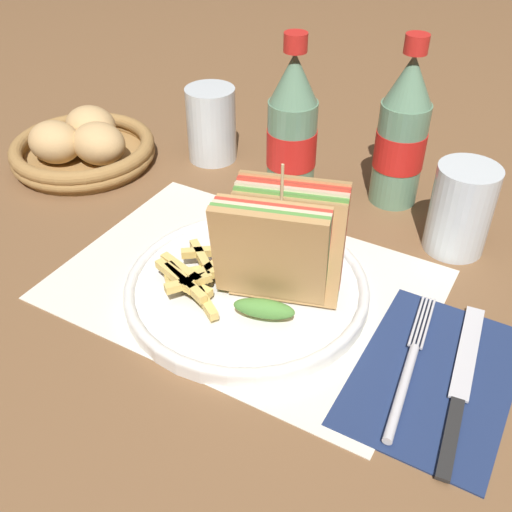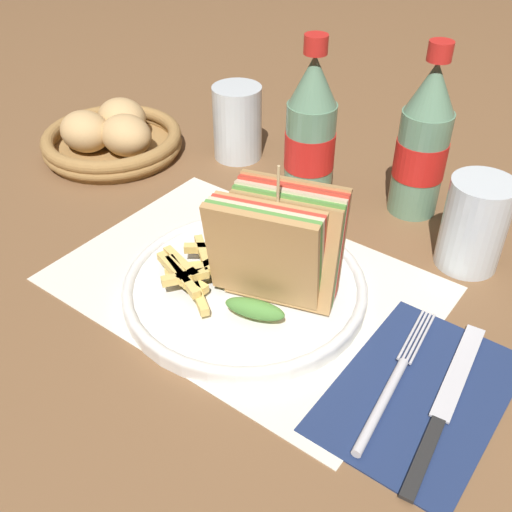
{
  "view_description": "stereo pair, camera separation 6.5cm",
  "coord_description": "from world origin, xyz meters",
  "px_view_note": "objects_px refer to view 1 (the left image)",
  "views": [
    {
      "loc": [
        0.26,
        -0.44,
        0.43
      ],
      "look_at": [
        0.01,
        0.0,
        0.04
      ],
      "focal_mm": 42.0,
      "sensor_mm": 36.0,
      "label": 1
    },
    {
      "loc": [
        0.32,
        -0.41,
        0.43
      ],
      "look_at": [
        0.01,
        0.0,
        0.04
      ],
      "focal_mm": 42.0,
      "sensor_mm": 36.0,
      "label": 2
    }
  ],
  "objects_px": {
    "plate_main": "(247,287)",
    "coke_bottle_far": "(402,135)",
    "knife": "(461,384)",
    "coke_bottle_near": "(292,133)",
    "fork": "(407,375)",
    "glass_far": "(211,124)",
    "bread_basket": "(83,147)",
    "glass_near": "(460,214)",
    "club_sandwich": "(280,247)"
  },
  "relations": [
    {
      "from": "plate_main",
      "to": "knife",
      "type": "distance_m",
      "value": 0.24
    },
    {
      "from": "glass_near",
      "to": "glass_far",
      "type": "xyz_separation_m",
      "value": [
        -0.38,
        0.05,
        0.01
      ]
    },
    {
      "from": "knife",
      "to": "coke_bottle_near",
      "type": "bearing_deg",
      "value": 136.13
    },
    {
      "from": "knife",
      "to": "fork",
      "type": "bearing_deg",
      "value": -167.56
    },
    {
      "from": "coke_bottle_far",
      "to": "glass_near",
      "type": "xyz_separation_m",
      "value": [
        0.1,
        -0.07,
        -0.05
      ]
    },
    {
      "from": "fork",
      "to": "coke_bottle_near",
      "type": "height_order",
      "value": "coke_bottle_near"
    },
    {
      "from": "club_sandwich",
      "to": "fork",
      "type": "distance_m",
      "value": 0.17
    },
    {
      "from": "club_sandwich",
      "to": "fork",
      "type": "relative_size",
      "value": 0.78
    },
    {
      "from": "fork",
      "to": "knife",
      "type": "distance_m",
      "value": 0.05
    },
    {
      "from": "fork",
      "to": "coke_bottle_near",
      "type": "relative_size",
      "value": 0.89
    },
    {
      "from": "fork",
      "to": "coke_bottle_far",
      "type": "distance_m",
      "value": 0.33
    },
    {
      "from": "plate_main",
      "to": "fork",
      "type": "bearing_deg",
      "value": -9.74
    },
    {
      "from": "glass_near",
      "to": "plate_main",
      "type": "bearing_deg",
      "value": -130.85
    },
    {
      "from": "coke_bottle_near",
      "to": "coke_bottle_far",
      "type": "distance_m",
      "value": 0.14
    },
    {
      "from": "coke_bottle_near",
      "to": "glass_near",
      "type": "bearing_deg",
      "value": -1.2
    },
    {
      "from": "glass_near",
      "to": "knife",
      "type": "bearing_deg",
      "value": -73.06
    },
    {
      "from": "club_sandwich",
      "to": "knife",
      "type": "relative_size",
      "value": 0.7
    },
    {
      "from": "plate_main",
      "to": "club_sandwich",
      "type": "distance_m",
      "value": 0.07
    },
    {
      "from": "glass_far",
      "to": "glass_near",
      "type": "bearing_deg",
      "value": -7.14
    },
    {
      "from": "plate_main",
      "to": "club_sandwich",
      "type": "xyz_separation_m",
      "value": [
        0.04,
        0.01,
        0.06
      ]
    },
    {
      "from": "plate_main",
      "to": "coke_bottle_far",
      "type": "bearing_deg",
      "value": 75.02
    },
    {
      "from": "coke_bottle_near",
      "to": "coke_bottle_far",
      "type": "xyz_separation_m",
      "value": [
        0.12,
        0.06,
        0.0
      ]
    },
    {
      "from": "plate_main",
      "to": "coke_bottle_far",
      "type": "distance_m",
      "value": 0.29
    },
    {
      "from": "plate_main",
      "to": "glass_far",
      "type": "height_order",
      "value": "glass_far"
    },
    {
      "from": "plate_main",
      "to": "glass_near",
      "type": "relative_size",
      "value": 2.45
    },
    {
      "from": "coke_bottle_far",
      "to": "plate_main",
      "type": "bearing_deg",
      "value": -104.98
    },
    {
      "from": "glass_near",
      "to": "coke_bottle_near",
      "type": "bearing_deg",
      "value": 178.8
    },
    {
      "from": "bread_basket",
      "to": "fork",
      "type": "bearing_deg",
      "value": -17.27
    },
    {
      "from": "coke_bottle_near",
      "to": "glass_near",
      "type": "distance_m",
      "value": 0.23
    },
    {
      "from": "fork",
      "to": "glass_far",
      "type": "height_order",
      "value": "glass_far"
    },
    {
      "from": "fork",
      "to": "knife",
      "type": "height_order",
      "value": "fork"
    },
    {
      "from": "club_sandwich",
      "to": "glass_near",
      "type": "bearing_deg",
      "value": 54.77
    },
    {
      "from": "coke_bottle_far",
      "to": "bread_basket",
      "type": "relative_size",
      "value": 1.05
    },
    {
      "from": "club_sandwich",
      "to": "glass_far",
      "type": "relative_size",
      "value": 1.4
    },
    {
      "from": "plate_main",
      "to": "glass_far",
      "type": "relative_size",
      "value": 2.45
    },
    {
      "from": "fork",
      "to": "glass_far",
      "type": "distance_m",
      "value": 0.49
    },
    {
      "from": "fork",
      "to": "coke_bottle_far",
      "type": "bearing_deg",
      "value": 105.09
    },
    {
      "from": "coke_bottle_far",
      "to": "bread_basket",
      "type": "bearing_deg",
      "value": -163.39
    },
    {
      "from": "knife",
      "to": "bread_basket",
      "type": "bearing_deg",
      "value": 158.85
    },
    {
      "from": "club_sandwich",
      "to": "coke_bottle_far",
      "type": "relative_size",
      "value": 0.69
    },
    {
      "from": "coke_bottle_near",
      "to": "glass_near",
      "type": "xyz_separation_m",
      "value": [
        0.22,
        -0.0,
        -0.05
      ]
    },
    {
      "from": "knife",
      "to": "bread_basket",
      "type": "xyz_separation_m",
      "value": [
        -0.6,
        0.16,
        0.02
      ]
    },
    {
      "from": "fork",
      "to": "bread_basket",
      "type": "distance_m",
      "value": 0.58
    },
    {
      "from": "glass_far",
      "to": "bread_basket",
      "type": "height_order",
      "value": "glass_far"
    },
    {
      "from": "coke_bottle_far",
      "to": "glass_far",
      "type": "height_order",
      "value": "coke_bottle_far"
    },
    {
      "from": "coke_bottle_near",
      "to": "glass_far",
      "type": "relative_size",
      "value": 2.03
    },
    {
      "from": "coke_bottle_far",
      "to": "coke_bottle_near",
      "type": "bearing_deg",
      "value": -152.68
    },
    {
      "from": "knife",
      "to": "coke_bottle_far",
      "type": "bearing_deg",
      "value": 113.73
    },
    {
      "from": "plate_main",
      "to": "coke_bottle_near",
      "type": "xyz_separation_m",
      "value": [
        -0.05,
        0.2,
        0.08
      ]
    },
    {
      "from": "plate_main",
      "to": "fork",
      "type": "height_order",
      "value": "plate_main"
    }
  ]
}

